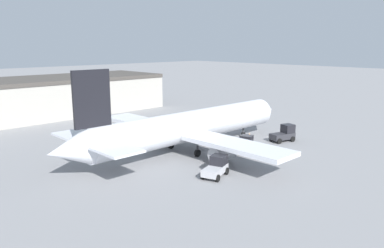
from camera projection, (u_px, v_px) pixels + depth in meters
name	position (u px, v px, depth m)	size (l,w,h in m)	color
ground_plane	(192.00, 150.00, 49.43)	(400.00, 400.00, 0.00)	gray
airplane	(187.00, 127.00, 48.12)	(37.36, 30.92, 11.21)	silver
ground_crew_worker	(249.00, 139.00, 51.93)	(0.37, 0.37, 1.66)	#1E2338
baggage_tug	(216.00, 167.00, 39.54)	(3.89, 2.90, 2.10)	#B2B2B7
belt_loader_truck	(245.00, 145.00, 48.28)	(3.37, 2.79, 2.11)	#2D2D33
pushback_tug	(284.00, 134.00, 53.81)	(3.87, 2.74, 2.41)	#2D2D33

